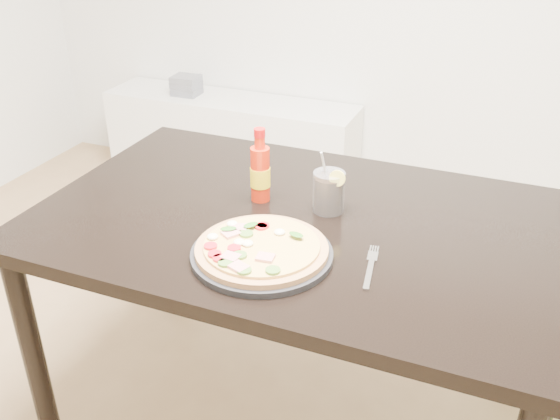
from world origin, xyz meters
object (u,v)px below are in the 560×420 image
at_px(dining_table, 297,243).
at_px(hot_sauce_bottle, 260,172).
at_px(cola_cup, 329,193).
at_px(plate, 262,254).
at_px(media_console, 231,142).
at_px(pizza, 260,248).
at_px(fork, 371,265).

distance_m(dining_table, hot_sauce_bottle, 0.22).
xyz_separation_m(hot_sauce_bottle, cola_cup, (0.20, 0.01, -0.03)).
height_order(plate, media_console, plate).
relative_size(dining_table, hot_sauce_bottle, 6.60).
height_order(dining_table, pizza, pizza).
relative_size(dining_table, cola_cup, 7.97).
xyz_separation_m(dining_table, plate, (-0.01, -0.22, 0.09)).
xyz_separation_m(plate, media_console, (-0.96, 1.73, -0.51)).
bearing_deg(hot_sauce_bottle, media_console, 119.81).
relative_size(pizza, media_console, 0.23).
distance_m(fork, media_console, 2.12).
xyz_separation_m(cola_cup, fork, (0.18, -0.23, -0.05)).
relative_size(plate, fork, 1.81).
xyz_separation_m(plate, pizza, (-0.00, -0.00, 0.02)).
xyz_separation_m(hot_sauce_bottle, media_console, (-0.83, 1.45, -0.58)).
xyz_separation_m(fork, media_console, (-1.21, 1.67, -0.50)).
height_order(cola_cup, fork, cola_cup).
bearing_deg(media_console, cola_cup, -54.49).
height_order(fork, media_console, fork).
bearing_deg(cola_cup, media_console, 125.51).
relative_size(pizza, hot_sauce_bottle, 1.50).
relative_size(plate, hot_sauce_bottle, 1.61).
bearing_deg(dining_table, media_console, 122.57).
bearing_deg(media_console, hot_sauce_bottle, -60.19).
xyz_separation_m(dining_table, fork, (0.25, -0.16, 0.09)).
relative_size(hot_sauce_bottle, media_console, 0.15).
height_order(plate, hot_sauce_bottle, hot_sauce_bottle).
height_order(plate, fork, plate).
bearing_deg(hot_sauce_bottle, plate, -65.49).
distance_m(dining_table, plate, 0.24).
distance_m(cola_cup, fork, 0.29).
xyz_separation_m(dining_table, hot_sauce_bottle, (-0.13, 0.06, 0.17)).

